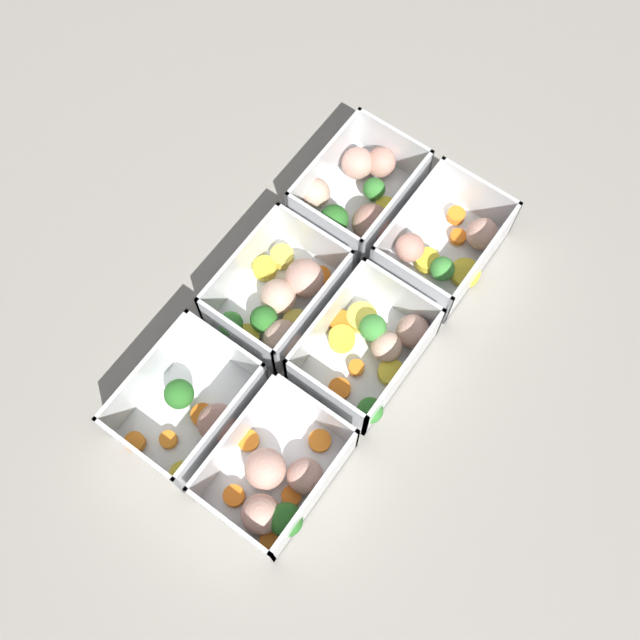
{
  "coord_description": "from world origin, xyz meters",
  "views": [
    {
      "loc": [
        0.29,
        0.21,
        0.9
      ],
      "look_at": [
        0.0,
        0.0,
        0.03
      ],
      "focal_mm": 42.0,
      "sensor_mm": 36.0,
      "label": 1
    }
  ],
  "objects_px": {
    "container_far_right": "(276,481)",
    "container_far_center": "(372,347)",
    "container_near_left": "(358,194)",
    "container_near_right": "(192,410)",
    "container_near_center": "(280,300)",
    "container_far_left": "(445,245)"
  },
  "relations": [
    {
      "from": "container_near_center",
      "to": "container_near_right",
      "type": "distance_m",
      "value": 0.18
    },
    {
      "from": "container_near_center",
      "to": "container_near_right",
      "type": "xyz_separation_m",
      "value": [
        0.18,
        -0.0,
        -0.0
      ]
    },
    {
      "from": "container_near_right",
      "to": "container_far_left",
      "type": "relative_size",
      "value": 1.03
    },
    {
      "from": "container_far_right",
      "to": "container_far_center",
      "type": "bearing_deg",
      "value": -179.37
    },
    {
      "from": "container_far_left",
      "to": "container_near_left",
      "type": "bearing_deg",
      "value": -88.27
    },
    {
      "from": "container_near_left",
      "to": "container_far_left",
      "type": "distance_m",
      "value": 0.14
    },
    {
      "from": "container_far_center",
      "to": "container_far_right",
      "type": "xyz_separation_m",
      "value": [
        0.2,
        0.0,
        0.0
      ]
    },
    {
      "from": "container_far_left",
      "to": "container_far_right",
      "type": "relative_size",
      "value": 1.0
    },
    {
      "from": "container_near_center",
      "to": "container_far_left",
      "type": "height_order",
      "value": "same"
    },
    {
      "from": "container_far_left",
      "to": "container_far_right",
      "type": "bearing_deg",
      "value": 0.82
    },
    {
      "from": "container_near_left",
      "to": "container_near_center",
      "type": "height_order",
      "value": "same"
    },
    {
      "from": "container_near_right",
      "to": "container_near_center",
      "type": "bearing_deg",
      "value": 179.96
    },
    {
      "from": "container_near_left",
      "to": "container_near_center",
      "type": "xyz_separation_m",
      "value": [
        0.19,
        0.01,
        -0.0
      ]
    },
    {
      "from": "container_near_center",
      "to": "container_near_right",
      "type": "bearing_deg",
      "value": -0.04
    },
    {
      "from": "container_near_right",
      "to": "container_far_left",
      "type": "distance_m",
      "value": 0.39
    },
    {
      "from": "container_near_left",
      "to": "container_near_right",
      "type": "bearing_deg",
      "value": 1.4
    },
    {
      "from": "container_far_right",
      "to": "container_near_right",
      "type": "bearing_deg",
      "value": -93.77
    },
    {
      "from": "container_far_center",
      "to": "container_far_right",
      "type": "bearing_deg",
      "value": 0.63
    },
    {
      "from": "container_near_left",
      "to": "container_far_center",
      "type": "bearing_deg",
      "value": 39.43
    },
    {
      "from": "container_near_right",
      "to": "container_far_center",
      "type": "distance_m",
      "value": 0.23
    },
    {
      "from": "container_far_center",
      "to": "container_near_center",
      "type": "bearing_deg",
      "value": -82.72
    },
    {
      "from": "container_near_left",
      "to": "container_near_center",
      "type": "relative_size",
      "value": 0.98
    }
  ]
}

